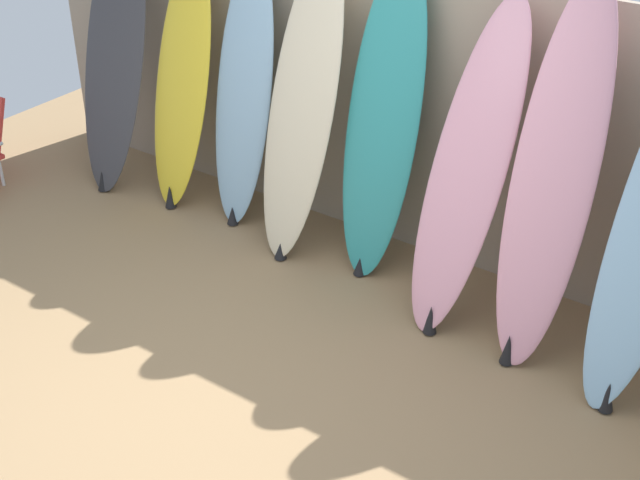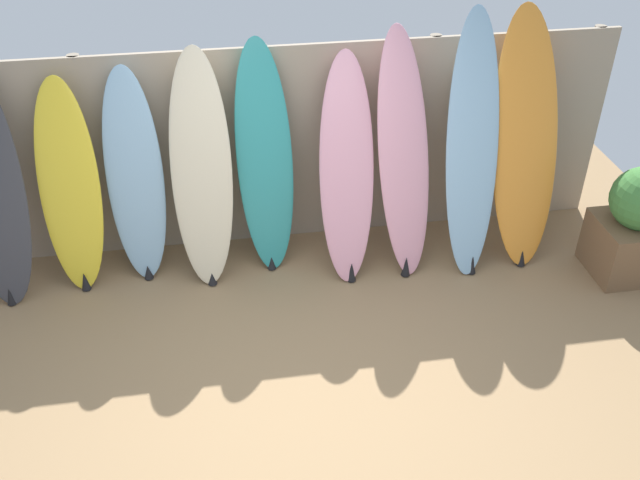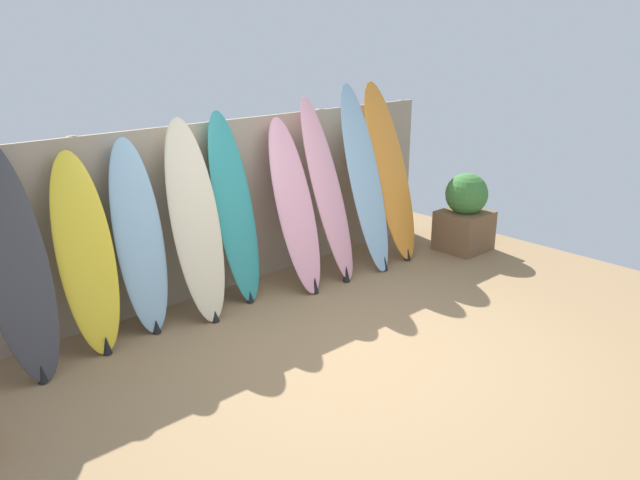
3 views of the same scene
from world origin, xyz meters
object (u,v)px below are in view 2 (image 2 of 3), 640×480
object	(u,v)px
surfboard_teal_4	(265,161)
surfboard_skyblue_7	(472,148)
surfboard_yellow_1	(70,189)
surfboard_pink_5	(347,172)
surfboard_orange_8	(525,141)
surfboard_cream_3	(202,172)
surfboard_skyblue_2	(135,179)
planter_box	(635,225)
surfboard_pink_6	(404,157)

from	to	relation	value
surfboard_teal_4	surfboard_skyblue_7	bearing A→B (deg)	-6.73
surfboard_yellow_1	surfboard_pink_5	xyz separation A→B (m)	(2.21, -0.13, 0.04)
surfboard_orange_8	surfboard_cream_3	bearing A→B (deg)	178.42
surfboard_cream_3	surfboard_teal_4	size ratio (longest dim) A/B	0.99
surfboard_yellow_1	surfboard_skyblue_2	size ratio (longest dim) A/B	0.97
surfboard_pink_5	surfboard_skyblue_7	xyz separation A→B (m)	(1.04, -0.02, 0.14)
surfboard_teal_4	surfboard_pink_5	xyz separation A→B (m)	(0.65, -0.18, -0.06)
surfboard_pink_5	surfboard_orange_8	distance (m)	1.51
surfboard_cream_3	surfboard_pink_5	xyz separation A→B (m)	(1.17, -0.08, -0.06)
surfboard_yellow_1	surfboard_cream_3	distance (m)	1.05
surfboard_pink_5	planter_box	bearing A→B (deg)	-12.84
surfboard_skyblue_7	surfboard_teal_4	bearing A→B (deg)	173.27
surfboard_yellow_1	surfboard_teal_4	size ratio (longest dim) A/B	0.90
surfboard_pink_6	planter_box	bearing A→B (deg)	-16.08
surfboard_pink_5	surfboard_yellow_1	bearing A→B (deg)	176.55
surfboard_pink_5	surfboard_skyblue_7	world-z (taller)	surfboard_skyblue_7
surfboard_cream_3	planter_box	size ratio (longest dim) A/B	1.93
surfboard_cream_3	surfboard_pink_6	world-z (taller)	surfboard_pink_6
surfboard_yellow_1	planter_box	bearing A→B (deg)	-8.35
surfboard_teal_4	surfboard_pink_5	world-z (taller)	surfboard_teal_4
surfboard_teal_4	surfboard_orange_8	xyz separation A→B (m)	(2.15, -0.17, 0.09)
surfboard_skyblue_2	surfboard_teal_4	xyz separation A→B (m)	(1.05, 0.01, 0.07)
surfboard_skyblue_2	surfboard_pink_6	world-z (taller)	surfboard_pink_6
surfboard_pink_5	surfboard_skyblue_7	size ratio (longest dim) A/B	0.86
surfboard_skyblue_2	planter_box	bearing A→B (deg)	-9.86
surfboard_teal_4	surfboard_pink_6	xyz separation A→B (m)	(1.12, -0.17, 0.04)
surfboard_pink_6	planter_box	xyz separation A→B (m)	(1.88, -0.54, -0.51)
surfboard_skyblue_2	surfboard_skyblue_7	world-z (taller)	surfboard_skyblue_7
surfboard_yellow_1	surfboard_skyblue_2	xyz separation A→B (m)	(0.51, 0.04, 0.03)
surfboard_pink_6	surfboard_skyblue_7	distance (m)	0.57
surfboard_skyblue_7	surfboard_orange_8	distance (m)	0.46
surfboard_teal_4	surfboard_orange_8	distance (m)	2.16
surfboard_yellow_1	surfboard_skyblue_7	world-z (taller)	surfboard_skyblue_7
surfboard_pink_5	surfboard_orange_8	bearing A→B (deg)	0.07
surfboard_skyblue_2	surfboard_skyblue_7	distance (m)	2.75
surfboard_teal_4	surfboard_orange_8	size ratio (longest dim) A/B	0.92
surfboard_teal_4	surfboard_skyblue_7	size ratio (longest dim) A/B	0.92
surfboard_pink_5	surfboard_teal_4	bearing A→B (deg)	164.86
surfboard_pink_6	surfboard_orange_8	distance (m)	1.03
surfboard_pink_5	surfboard_orange_8	size ratio (longest dim) A/B	0.86
surfboard_skyblue_2	surfboard_pink_6	size ratio (longest dim) A/B	0.89
surfboard_skyblue_7	planter_box	world-z (taller)	surfboard_skyblue_7
surfboard_cream_3	surfboard_skyblue_7	bearing A→B (deg)	-2.58
surfboard_yellow_1	surfboard_pink_6	distance (m)	2.69
surfboard_teal_4	surfboard_pink_6	world-z (taller)	surfboard_pink_6
surfboard_cream_3	surfboard_pink_5	size ratio (longest dim) A/B	1.06
planter_box	surfboard_skyblue_7	bearing A→B (deg)	158.63
surfboard_yellow_1	surfboard_pink_5	world-z (taller)	surfboard_pink_5
surfboard_pink_6	surfboard_skyblue_7	size ratio (longest dim) A/B	0.95
surfboard_pink_6	surfboard_skyblue_7	xyz separation A→B (m)	(0.57, -0.03, 0.05)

